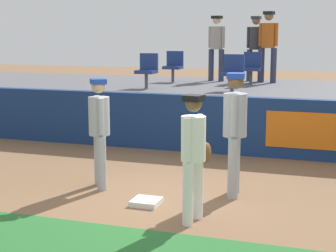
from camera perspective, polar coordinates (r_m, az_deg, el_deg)
name	(u,v)px	position (r m, az deg, el deg)	size (l,w,h in m)	color
ground_plane	(169,202)	(7.94, 0.12, -8.19)	(60.00, 60.00, 0.00)	brown
first_base	(146,202)	(7.85, -2.35, -8.12)	(0.40, 0.40, 0.08)	white
player_fielder_home	(194,150)	(6.92, 2.80, -2.55)	(0.39, 0.52, 1.69)	white
player_runner_visitor	(99,125)	(8.54, -7.36, 0.07)	(0.46, 0.46, 1.76)	#9EA3AD
player_coach_visitor	(235,126)	(8.09, 7.16, 0.05)	(0.40, 0.53, 1.88)	#9EA3AD
field_wall	(223,125)	(11.06, 5.86, 0.12)	(18.00, 0.26, 1.20)	navy
bleacher_platform	(245,109)	(13.55, 8.23, 1.76)	(18.00, 4.80, 1.15)	#59595E
seat_front_left	(147,69)	(12.94, -2.23, 6.15)	(0.46, 0.44, 0.84)	#4C4C51
seat_front_center	(233,71)	(12.36, 6.97, 5.91)	(0.47, 0.44, 0.84)	#4C4C51
seat_back_left	(174,65)	(14.61, 0.61, 6.58)	(0.47, 0.44, 0.84)	#4C4C51
seat_back_center	(252,66)	(14.10, 8.94, 6.34)	(0.46, 0.44, 0.84)	#4C4C51
spectator_hooded	(217,43)	(14.96, 5.21, 8.79)	(0.49, 0.42, 1.79)	#33384C
spectator_capped	(255,44)	(15.04, 9.35, 8.68)	(0.50, 0.37, 1.78)	#33384C
spectator_casual	(268,42)	(14.67, 10.67, 8.87)	(0.52, 0.42, 1.89)	#33384C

